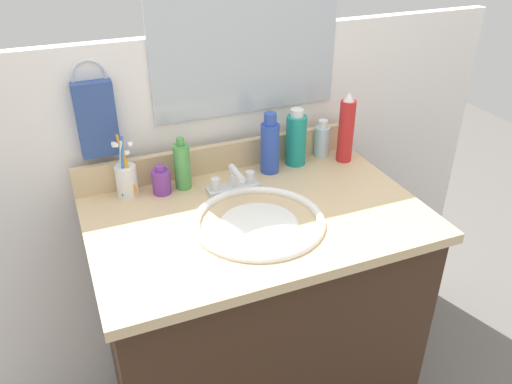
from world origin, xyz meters
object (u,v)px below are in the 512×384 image
bottle_mouthwash_teal (296,139)px  bottle_toner_green (182,166)px  hand_towel (97,120)px  faucet (234,182)px  bottle_shampoo_blue (270,146)px  cup_white_ceramic (126,179)px  bottle_cream_purple (161,181)px  bottle_gel_clear (322,140)px  bottle_spray_red (346,129)px

bottle_mouthwash_teal → bottle_toner_green: bearing=-177.6°
hand_towel → bottle_mouthwash_teal: (0.60, -0.07, -0.13)m
faucet → bottle_shampoo_blue: bearing=25.7°
bottle_mouthwash_teal → cup_white_ceramic: 0.55m
hand_towel → bottle_cream_purple: size_ratio=2.41×
faucet → bottle_shampoo_blue: size_ratio=0.81×
bottle_shampoo_blue → cup_white_ceramic: 0.45m
bottle_gel_clear → bottle_toner_green: bearing=-175.7°
faucet → bottle_spray_red: bottle_spray_red is taller
bottle_toner_green → bottle_gel_clear: size_ratio=1.29×
bottle_gel_clear → bottle_spray_red: bearing=-50.0°
hand_towel → faucet: bearing=-25.1°
bottle_gel_clear → bottle_cream_purple: bottle_gel_clear is taller
bottle_mouthwash_teal → bottle_spray_red: bearing=-14.2°
faucet → bottle_cream_purple: size_ratio=1.75×
bottle_shampoo_blue → bottle_gel_clear: size_ratio=1.56×
bottle_gel_clear → bottle_cream_purple: 0.56m
bottle_toner_green → bottle_mouthwash_teal: size_ratio=0.87×
bottle_cream_purple → bottle_shampoo_blue: bearing=0.7°
bottle_gel_clear → bottle_cream_purple: (-0.56, -0.05, -0.02)m
cup_white_ceramic → bottle_mouthwash_teal: bearing=-0.1°
bottle_gel_clear → bottle_cream_purple: size_ratio=1.39×
faucet → bottle_spray_red: bearing=7.1°
faucet → bottle_gel_clear: (0.36, 0.11, 0.03)m
bottle_mouthwash_teal → cup_white_ceramic: cup_white_ceramic is taller
bottle_spray_red → bottle_toner_green: bottle_spray_red is taller
faucet → bottle_spray_red: (0.41, 0.05, 0.08)m
hand_towel → bottle_shampoo_blue: hand_towel is taller
bottle_shampoo_blue → bottle_gel_clear: bottle_shampoo_blue is taller
bottle_gel_clear → bottle_mouthwash_teal: bearing=-169.2°
bottle_toner_green → bottle_mouthwash_teal: bottle_mouthwash_teal is taller
bottle_spray_red → faucet: bearing=-172.9°
bottle_shampoo_blue → bottle_spray_red: bottle_spray_red is taller
hand_towel → bottle_mouthwash_teal: bearing=-6.8°
bottle_spray_red → cup_white_ceramic: size_ratio=1.23×
faucet → bottle_shampoo_blue: (0.15, 0.07, 0.06)m
faucet → bottle_cream_purple: (-0.20, 0.07, 0.01)m
cup_white_ceramic → hand_towel: bearing=125.4°
bottle_toner_green → hand_towel: bearing=157.8°
bottle_gel_clear → bottle_cream_purple: bearing=-175.4°
hand_towel → cup_white_ceramic: hand_towel is taller
bottle_mouthwash_teal → cup_white_ceramic: size_ratio=0.99×
hand_towel → cup_white_ceramic: 0.19m
hand_towel → bottle_cream_purple: (0.15, -0.10, -0.18)m
bottle_shampoo_blue → bottle_spray_red: 0.26m
bottle_spray_red → bottle_toner_green: size_ratio=1.44×
bottle_cream_purple → bottle_mouthwash_teal: bearing=3.1°
bottle_shampoo_blue → bottle_gel_clear: (0.21, 0.04, -0.03)m
bottle_mouthwash_teal → faucet: bearing=-159.9°
hand_towel → bottle_shampoo_blue: size_ratio=1.11×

